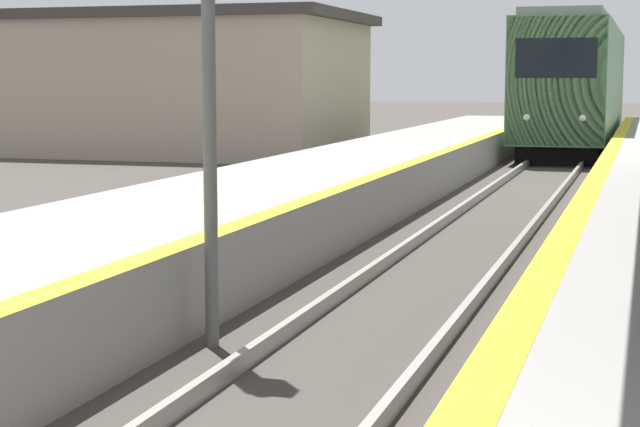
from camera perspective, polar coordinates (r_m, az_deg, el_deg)
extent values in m
cube|color=black|center=(36.93, 13.42, 3.83)|extent=(2.22, 14.78, 0.55)
cube|color=#477247|center=(36.87, 13.51, 6.92)|extent=(2.61, 16.42, 3.44)
cube|color=red|center=(28.77, 12.45, 6.90)|extent=(2.56, 0.16, 3.37)
cube|color=black|center=(28.71, 12.48, 8.10)|extent=(2.09, 0.06, 1.03)
cube|color=slate|center=(36.91, 13.60, 9.78)|extent=(2.22, 15.60, 0.24)
sphere|color=white|center=(28.79, 10.96, 5.06)|extent=(0.18, 0.18, 0.18)
sphere|color=white|center=(28.67, 13.82, 4.97)|extent=(0.18, 0.18, 0.18)
cylinder|color=#595959|center=(9.36, -5.88, 2.77)|extent=(0.12, 0.12, 3.30)
cube|color=tan|center=(34.80, -10.03, 6.59)|extent=(13.87, 7.25, 4.05)
cube|color=#383333|center=(34.85, -10.11, 10.17)|extent=(14.56, 7.62, 0.30)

